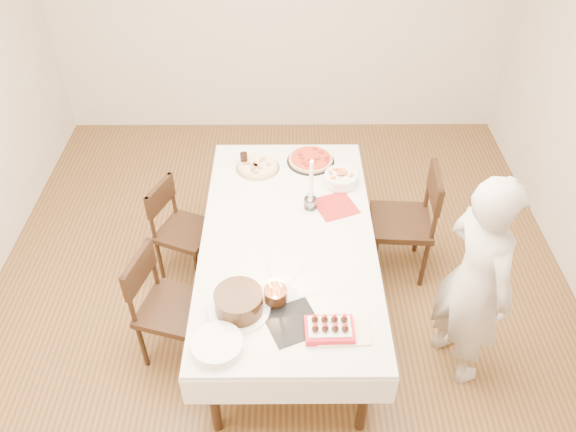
{
  "coord_description": "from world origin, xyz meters",
  "views": [
    {
      "loc": [
        0.04,
        -2.78,
        3.29
      ],
      "look_at": [
        0.05,
        -0.08,
        0.92
      ],
      "focal_mm": 35.0,
      "sensor_mm": 36.0,
      "label": 1
    }
  ],
  "objects_px": {
    "chair_left_savory": "(186,232)",
    "strawberry_box": "(329,329)",
    "cola_glass": "(244,159)",
    "chair_left_dessert": "(173,309)",
    "pasta_bowl": "(341,179)",
    "person": "(475,282)",
    "layer_cake": "(239,302)",
    "birthday_cake": "(276,291)",
    "taper_candle": "(311,184)",
    "chair_right_savory": "(401,222)",
    "pizza_white": "(258,167)",
    "dining_table": "(288,275)",
    "pizza_pepperoni": "(311,160)"
  },
  "relations": [
    {
      "from": "chair_left_savory",
      "to": "strawberry_box",
      "type": "height_order",
      "value": "strawberry_box"
    },
    {
      "from": "cola_glass",
      "to": "chair_left_dessert",
      "type": "bearing_deg",
      "value": -109.93
    },
    {
      "from": "strawberry_box",
      "to": "pasta_bowl",
      "type": "bearing_deg",
      "value": 83.02
    },
    {
      "from": "chair_left_savory",
      "to": "person",
      "type": "relative_size",
      "value": 0.52
    },
    {
      "from": "layer_cake",
      "to": "birthday_cake",
      "type": "distance_m",
      "value": 0.22
    },
    {
      "from": "taper_candle",
      "to": "layer_cake",
      "type": "distance_m",
      "value": 1.02
    },
    {
      "from": "chair_right_savory",
      "to": "pizza_white",
      "type": "distance_m",
      "value": 1.16
    },
    {
      "from": "chair_left_dessert",
      "to": "birthday_cake",
      "type": "distance_m",
      "value": 0.81
    },
    {
      "from": "birthday_cake",
      "to": "strawberry_box",
      "type": "height_order",
      "value": "birthday_cake"
    },
    {
      "from": "chair_left_savory",
      "to": "person",
      "type": "xyz_separation_m",
      "value": [
        1.9,
        -0.86,
        0.38
      ]
    },
    {
      "from": "chair_right_savory",
      "to": "pizza_white",
      "type": "xyz_separation_m",
      "value": [
        -1.08,
        0.3,
        0.3
      ]
    },
    {
      "from": "chair_left_savory",
      "to": "strawberry_box",
      "type": "distance_m",
      "value": 1.61
    },
    {
      "from": "pasta_bowl",
      "to": "cola_glass",
      "type": "xyz_separation_m",
      "value": [
        -0.72,
        0.24,
        0.01
      ]
    },
    {
      "from": "dining_table",
      "to": "cola_glass",
      "type": "relative_size",
      "value": 19.94
    },
    {
      "from": "pasta_bowl",
      "to": "cola_glass",
      "type": "bearing_deg",
      "value": 161.88
    },
    {
      "from": "taper_candle",
      "to": "layer_cake",
      "type": "height_order",
      "value": "taper_candle"
    },
    {
      "from": "pasta_bowl",
      "to": "cola_glass",
      "type": "height_order",
      "value": "cola_glass"
    },
    {
      "from": "taper_candle",
      "to": "cola_glass",
      "type": "distance_m",
      "value": 0.72
    },
    {
      "from": "pasta_bowl",
      "to": "taper_candle",
      "type": "relative_size",
      "value": 0.58
    },
    {
      "from": "dining_table",
      "to": "pasta_bowl",
      "type": "bearing_deg",
      "value": 55.15
    },
    {
      "from": "chair_left_dessert",
      "to": "pasta_bowl",
      "type": "xyz_separation_m",
      "value": [
        1.14,
        0.92,
        0.36
      ]
    },
    {
      "from": "chair_left_dessert",
      "to": "taper_candle",
      "type": "bearing_deg",
      "value": -128.91
    },
    {
      "from": "strawberry_box",
      "to": "chair_right_savory",
      "type": "bearing_deg",
      "value": 62.86
    },
    {
      "from": "pasta_bowl",
      "to": "layer_cake",
      "type": "relative_size",
      "value": 0.68
    },
    {
      "from": "chair_right_savory",
      "to": "pizza_white",
      "type": "height_order",
      "value": "chair_right_savory"
    },
    {
      "from": "person",
      "to": "pizza_pepperoni",
      "type": "height_order",
      "value": "person"
    },
    {
      "from": "chair_left_savory",
      "to": "pizza_pepperoni",
      "type": "bearing_deg",
      "value": -134.46
    },
    {
      "from": "person",
      "to": "strawberry_box",
      "type": "distance_m",
      "value": 0.96
    },
    {
      "from": "chair_right_savory",
      "to": "cola_glass",
      "type": "bearing_deg",
      "value": 166.95
    },
    {
      "from": "chair_right_savory",
      "to": "strawberry_box",
      "type": "bearing_deg",
      "value": -113.51
    },
    {
      "from": "strawberry_box",
      "to": "chair_left_savory",
      "type": "bearing_deg",
      "value": 129.7
    },
    {
      "from": "pizza_pepperoni",
      "to": "chair_right_savory",
      "type": "bearing_deg",
      "value": -30.15
    },
    {
      "from": "person",
      "to": "chair_left_savory",
      "type": "bearing_deg",
      "value": 42.88
    },
    {
      "from": "dining_table",
      "to": "pizza_pepperoni",
      "type": "xyz_separation_m",
      "value": [
        0.18,
        0.83,
        0.4
      ]
    },
    {
      "from": "dining_table",
      "to": "person",
      "type": "xyz_separation_m",
      "value": [
        1.12,
        -0.44,
        0.41
      ]
    },
    {
      "from": "cola_glass",
      "to": "birthday_cake",
      "type": "distance_m",
      "value": 1.37
    },
    {
      "from": "pasta_bowl",
      "to": "dining_table",
      "type": "bearing_deg",
      "value": -124.85
    },
    {
      "from": "dining_table",
      "to": "pizza_pepperoni",
      "type": "distance_m",
      "value": 0.94
    },
    {
      "from": "birthday_cake",
      "to": "taper_candle",
      "type": "bearing_deg",
      "value": 74.55
    },
    {
      "from": "pizza_pepperoni",
      "to": "layer_cake",
      "type": "height_order",
      "value": "layer_cake"
    },
    {
      "from": "birthday_cake",
      "to": "chair_left_savory",
      "type": "bearing_deg",
      "value": 125.82
    },
    {
      "from": "taper_candle",
      "to": "cola_glass",
      "type": "bearing_deg",
      "value": 133.96
    },
    {
      "from": "chair_right_savory",
      "to": "pizza_pepperoni",
      "type": "distance_m",
      "value": 0.84
    },
    {
      "from": "chair_left_savory",
      "to": "pizza_pepperoni",
      "type": "xyz_separation_m",
      "value": [
        0.95,
        0.42,
        0.37
      ]
    },
    {
      "from": "pasta_bowl",
      "to": "strawberry_box",
      "type": "bearing_deg",
      "value": -96.98
    },
    {
      "from": "dining_table",
      "to": "taper_candle",
      "type": "distance_m",
      "value": 0.67
    },
    {
      "from": "pasta_bowl",
      "to": "chair_right_savory",
      "type": "bearing_deg",
      "value": -14.38
    },
    {
      "from": "dining_table",
      "to": "chair_left_savory",
      "type": "xyz_separation_m",
      "value": [
        -0.77,
        0.42,
        0.03
      ]
    },
    {
      "from": "chair_left_dessert",
      "to": "layer_cake",
      "type": "xyz_separation_m",
      "value": [
        0.47,
        -0.27,
        0.38
      ]
    },
    {
      "from": "birthday_cake",
      "to": "strawberry_box",
      "type": "bearing_deg",
      "value": -38.06
    }
  ]
}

